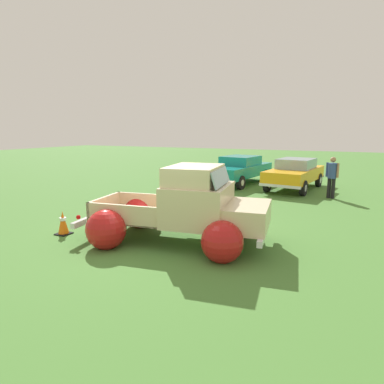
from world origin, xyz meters
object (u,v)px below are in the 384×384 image
at_px(show_car_0, 239,169).
at_px(spectator_0, 332,175).
at_px(vintage_pickup_truck, 188,213).
at_px(show_car_1, 295,173).
at_px(lane_cone_0, 63,223).

bearing_deg(show_car_0, spectator_0, 75.84).
distance_m(vintage_pickup_truck, spectator_0, 7.97).
relative_size(show_car_0, show_car_1, 1.05).
distance_m(show_car_1, spectator_0, 2.31).
distance_m(spectator_0, lane_cone_0, 10.35).
xyz_separation_m(show_car_0, show_car_1, (2.84, -0.36, -0.00)).
bearing_deg(spectator_0, show_car_0, -93.51).
bearing_deg(show_car_1, vintage_pickup_truck, 0.16).
xyz_separation_m(spectator_0, lane_cone_0, (-6.17, -8.29, -0.65)).
height_order(vintage_pickup_truck, lane_cone_0, vintage_pickup_truck).
relative_size(vintage_pickup_truck, show_car_0, 1.01).
distance_m(show_car_1, lane_cone_0, 10.83).
relative_size(show_car_0, spectator_0, 2.83).
relative_size(vintage_pickup_truck, show_car_1, 1.06).
relative_size(show_car_0, lane_cone_0, 7.60).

